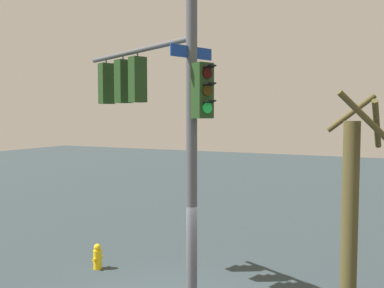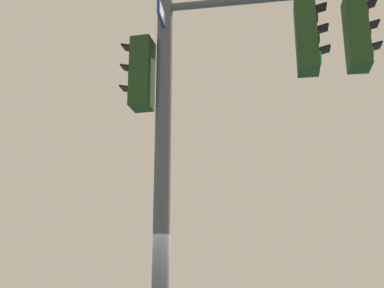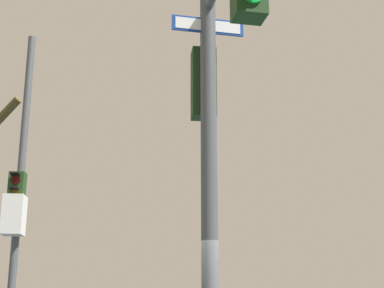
# 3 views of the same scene
# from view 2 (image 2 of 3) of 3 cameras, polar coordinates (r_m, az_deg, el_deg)

# --- Properties ---
(main_signal_pole_assembly) EXTENTS (4.95, 4.66, 9.19)m
(main_signal_pole_assembly) POSITION_cam_2_polar(r_m,az_deg,el_deg) (8.03, 4.55, 9.88)
(main_signal_pole_assembly) COLOR #4C4F54
(main_signal_pole_assembly) RESTS_ON ground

